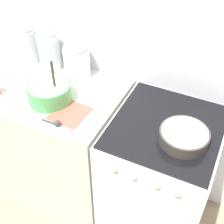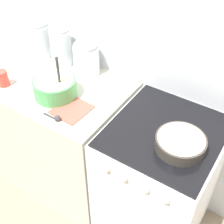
% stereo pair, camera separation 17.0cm
% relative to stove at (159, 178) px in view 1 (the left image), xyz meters
% --- Properties ---
extents(wall_back, '(4.80, 0.05, 2.40)m').
position_rel_stove_xyz_m(wall_back, '(-0.32, 0.35, 0.73)').
color(wall_back, silver).
rests_on(wall_back, ground_plane).
extents(countertop_cabinet, '(0.90, 0.64, 0.94)m').
position_rel_stove_xyz_m(countertop_cabinet, '(-0.77, 0.00, 0.00)').
color(countertop_cabinet, beige).
rests_on(countertop_cabinet, ground_plane).
extents(stove, '(0.61, 0.66, 0.94)m').
position_rel_stove_xyz_m(stove, '(0.00, 0.00, 0.00)').
color(stove, silver).
rests_on(stove, ground_plane).
extents(mixing_bowl, '(0.26, 0.26, 0.28)m').
position_rel_stove_xyz_m(mixing_bowl, '(-0.70, -0.08, 0.53)').
color(mixing_bowl, '#4CA559').
rests_on(mixing_bowl, countertop_cabinet).
extents(baking_pan, '(0.26, 0.26, 0.07)m').
position_rel_stove_xyz_m(baking_pan, '(0.11, -0.07, 0.50)').
color(baking_pan, '#38332D').
rests_on(baking_pan, stove).
extents(storage_jar_left, '(0.18, 0.18, 0.25)m').
position_rel_stove_xyz_m(storage_jar_left, '(-1.10, 0.21, 0.57)').
color(storage_jar_left, silver).
rests_on(storage_jar_left, countertop_cabinet).
extents(storage_jar_middle, '(0.14, 0.14, 0.26)m').
position_rel_stove_xyz_m(storage_jar_middle, '(-0.89, 0.21, 0.58)').
color(storage_jar_middle, silver).
rests_on(storage_jar_middle, countertop_cabinet).
extents(storage_jar_right, '(0.17, 0.17, 0.21)m').
position_rel_stove_xyz_m(storage_jar_right, '(-0.68, 0.21, 0.56)').
color(storage_jar_right, silver).
rests_on(storage_jar_right, countertop_cabinet).
extents(recipe_page, '(0.20, 0.21, 0.01)m').
position_rel_stove_xyz_m(recipe_page, '(-0.53, -0.14, 0.47)').
color(recipe_page, '#CC4C3F').
rests_on(recipe_page, countertop_cabinet).
extents(measuring_spoon, '(0.12, 0.04, 0.04)m').
position_rel_stove_xyz_m(measuring_spoon, '(-0.55, -0.26, 0.48)').
color(measuring_spoon, '#333338').
rests_on(measuring_spoon, countertop_cabinet).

